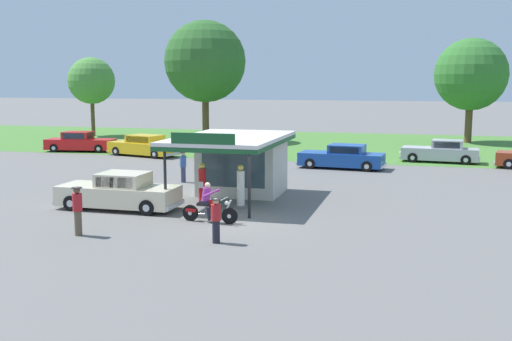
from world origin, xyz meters
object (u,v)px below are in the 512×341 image
object	(u,v)px
featured_classic_sedan	(119,193)
parked_car_back_row_left	(80,142)
gas_pump_nearside	(202,186)
motorcycle_with_rider	(209,206)
bystander_chatting_near_pumps	(183,166)
bystander_strolling_foreground	(78,209)
gas_pump_offside	(241,188)
parked_car_back_row_right	(144,146)
parked_car_back_row_centre_right	(441,152)
parked_car_back_row_centre	(342,157)
parked_car_back_row_centre_left	(236,147)
bystander_admiring_sedan	(216,219)

from	to	relation	value
featured_classic_sedan	parked_car_back_row_left	world-z (taller)	featured_classic_sedan
gas_pump_nearside	parked_car_back_row_left	bearing A→B (deg)	134.00
motorcycle_with_rider	featured_classic_sedan	distance (m)	4.75
bystander_chatting_near_pumps	motorcycle_with_rider	bearing A→B (deg)	-62.12
gas_pump_nearside	bystander_strolling_foreground	size ratio (longest dim) A/B	1.08
gas_pump_nearside	featured_classic_sedan	distance (m)	3.58
gas_pump_offside	motorcycle_with_rider	world-z (taller)	gas_pump_offside
gas_pump_nearside	parked_car_back_row_right	bearing A→B (deg)	123.47
parked_car_back_row_centre_right	bystander_strolling_foreground	distance (m)	27.13
bystander_chatting_near_pumps	parked_car_back_row_centre_right	bearing A→B (deg)	41.55
parked_car_back_row_centre	parked_car_back_row_right	size ratio (longest dim) A/B	0.95
parked_car_back_row_centre	bystander_strolling_foreground	size ratio (longest dim) A/B	3.16
parked_car_back_row_right	parked_car_back_row_centre_left	bearing A→B (deg)	13.20
parked_car_back_row_centre_left	bystander_strolling_foreground	world-z (taller)	bystander_strolling_foreground
bystander_strolling_foreground	parked_car_back_row_centre	bearing A→B (deg)	69.93
parked_car_back_row_centre_left	parked_car_back_row_right	size ratio (longest dim) A/B	0.95
featured_classic_sedan	parked_car_back_row_centre_left	size ratio (longest dim) A/B	0.96
gas_pump_nearside	gas_pump_offside	bearing A→B (deg)	-0.00
motorcycle_with_rider	parked_car_back_row_centre_right	world-z (taller)	motorcycle_with_rider
featured_classic_sedan	bystander_strolling_foreground	world-z (taller)	bystander_strolling_foreground
motorcycle_with_rider	bystander_admiring_sedan	bearing A→B (deg)	-65.80
featured_classic_sedan	bystander_admiring_sedan	xyz separation A→B (m)	(5.79, -4.13, 0.11)
parked_car_back_row_left	parked_car_back_row_centre_right	size ratio (longest dim) A/B	1.06
parked_car_back_row_right	bystander_admiring_sedan	bearing A→B (deg)	-58.83
parked_car_back_row_right	gas_pump_offside	bearing A→B (deg)	-52.25
gas_pump_nearside	gas_pump_offside	xyz separation A→B (m)	(1.76, -0.00, -0.01)
parked_car_back_row_right	bystander_strolling_foreground	xyz separation A→B (m)	(7.88, -21.72, 0.23)
parked_car_back_row_right	bystander_chatting_near_pumps	bearing A→B (deg)	-54.59
gas_pump_nearside	parked_car_back_row_right	distance (m)	18.71
parked_car_back_row_left	gas_pump_nearside	bearing A→B (deg)	-46.00
gas_pump_nearside	gas_pump_offside	world-z (taller)	gas_pump_nearside
gas_pump_offside	bystander_chatting_near_pumps	xyz separation A→B (m)	(-4.89, 5.48, 0.04)
featured_classic_sedan	parked_car_back_row_left	bearing A→B (deg)	125.34
bystander_admiring_sedan	bystander_chatting_near_pumps	bearing A→B (deg)	116.99
parked_car_back_row_centre_right	bystander_admiring_sedan	distance (m)	24.78
motorcycle_with_rider	parked_car_back_row_centre_right	size ratio (longest dim) A/B	0.43
parked_car_back_row_right	parked_car_back_row_centre_right	distance (m)	21.05
parked_car_back_row_centre_left	featured_classic_sedan	bearing A→B (deg)	-88.39
bystander_strolling_foreground	bystander_chatting_near_pumps	world-z (taller)	bystander_strolling_foreground
featured_classic_sedan	bystander_strolling_foreground	distance (m)	4.53
motorcycle_with_rider	parked_car_back_row_centre	xyz separation A→B (m)	(3.17, 16.01, 0.04)
parked_car_back_row_centre_left	parked_car_back_row_centre_right	world-z (taller)	parked_car_back_row_centre_right
parked_car_back_row_left	bystander_chatting_near_pumps	world-z (taller)	bystander_chatting_near_pumps
gas_pump_offside	featured_classic_sedan	distance (m)	5.21
featured_classic_sedan	parked_car_back_row_right	world-z (taller)	featured_classic_sedan
motorcycle_with_rider	bystander_admiring_sedan	size ratio (longest dim) A/B	1.49
gas_pump_offside	bystander_chatting_near_pumps	distance (m)	7.34
gas_pump_offside	bystander_strolling_foreground	bearing A→B (deg)	-124.52
parked_car_back_row_centre_left	bystander_strolling_foreground	xyz separation A→B (m)	(1.26, -23.28, 0.28)
parked_car_back_row_left	gas_pump_offside	bearing A→B (deg)	-43.07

